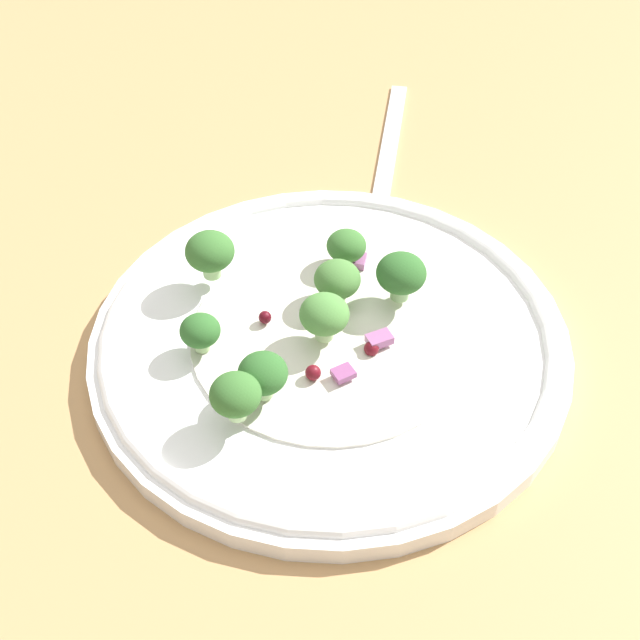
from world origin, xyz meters
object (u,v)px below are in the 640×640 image
at_px(plate, 320,343).
at_px(fork, 387,162).
at_px(broccoli_floret_2, 401,274).
at_px(broccoli_floret_0, 200,331).
at_px(broccoli_floret_1, 323,315).

height_order(plate, fork, plate).
relative_size(plate, fork, 1.52).
bearing_deg(broccoli_floret_2, broccoli_floret_0, -129.31).
xyz_separation_m(plate, broccoli_floret_2, (0.02, 0.05, 0.03)).
bearing_deg(broccoli_floret_2, plate, -116.66).
xyz_separation_m(broccoli_floret_1, fork, (-0.06, 0.18, -0.03)).
relative_size(broccoli_floret_0, broccoli_floret_2, 0.78).
relative_size(plate, broccoli_floret_2, 9.29).
relative_size(broccoli_floret_0, broccoli_floret_1, 0.81).
xyz_separation_m(plate, broccoli_floret_0, (-0.05, -0.04, 0.02)).
xyz_separation_m(broccoli_floret_1, broccoli_floret_2, (0.02, 0.05, 0.00)).
bearing_deg(broccoli_floret_0, fork, 91.48).
distance_m(plate, broccoli_floret_0, 0.07).
bearing_deg(plate, broccoli_floret_2, 63.34).
height_order(plate, broccoli_floret_2, broccoli_floret_2).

